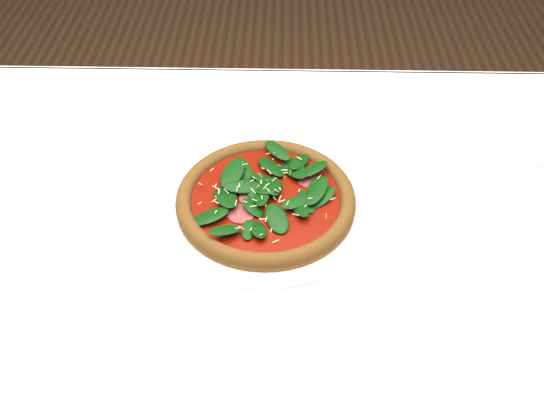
{
  "coord_description": "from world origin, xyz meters",
  "views": [
    {
      "loc": [
        0.08,
        -0.64,
        1.39
      ],
      "look_at": [
        0.06,
        -0.0,
        0.77
      ],
      "focal_mm": 40.0,
      "sensor_mm": 36.0,
      "label": 1
    }
  ],
  "objects": [
    {
      "name": "saucer_far",
      "position": [
        0.46,
        0.17,
        0.76
      ],
      "size": [
        0.13,
        0.13,
        0.01
      ],
      "color": "white",
      "rests_on": "dining_table"
    },
    {
      "name": "plate",
      "position": [
        0.05,
        0.01,
        0.76
      ],
      "size": [
        0.31,
        0.31,
        0.01
      ],
      "color": "white",
      "rests_on": "dining_table"
    },
    {
      "name": "pizza",
      "position": [
        0.05,
        0.01,
        0.77
      ],
      "size": [
        0.35,
        0.35,
        0.03
      ],
      "rotation": [
        0.0,
        0.0,
        -0.39
      ],
      "color": "#9F6026",
      "rests_on": "plate"
    },
    {
      "name": "dining_table",
      "position": [
        0.0,
        0.0,
        0.65
      ],
      "size": [
        1.21,
        0.81,
        0.75
      ],
      "color": "white",
      "rests_on": "ground"
    }
  ]
}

